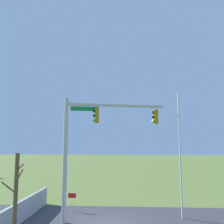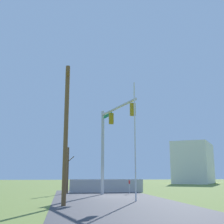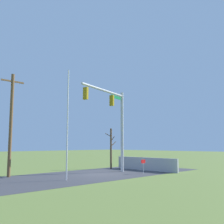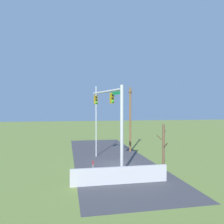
{
  "view_description": "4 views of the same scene",
  "coord_description": "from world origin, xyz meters",
  "px_view_note": "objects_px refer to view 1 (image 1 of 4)",
  "views": [
    {
      "loc": [
        -0.98,
        14.51,
        4.75
      ],
      "look_at": [
        -0.02,
        -1.77,
        6.85
      ],
      "focal_mm": 38.11,
      "sensor_mm": 36.0,
      "label": 1
    },
    {
      "loc": [
        -23.97,
        3.35,
        1.72
      ],
      "look_at": [
        -0.26,
        -0.48,
        6.82
      ],
      "focal_mm": 47.32,
      "sensor_mm": 36.0,
      "label": 2
    },
    {
      "loc": [
        -16.08,
        -17.58,
        2.54
      ],
      "look_at": [
        -0.19,
        -1.71,
        5.25
      ],
      "focal_mm": 43.22,
      "sensor_mm": 36.0,
      "label": 3
    },
    {
      "loc": [
        21.54,
        -4.68,
        5.53
      ],
      "look_at": [
        0.05,
        -0.42,
        5.19
      ],
      "focal_mm": 36.56,
      "sensor_mm": 36.0,
      "label": 4
    }
  ],
  "objects_px": {
    "open_sign": "(72,198)",
    "bare_tree": "(15,196)",
    "signal_mast": "(91,136)",
    "flagpole": "(180,153)"
  },
  "relations": [
    {
      "from": "flagpole",
      "to": "bare_tree",
      "type": "height_order",
      "value": "flagpole"
    },
    {
      "from": "flagpole",
      "to": "open_sign",
      "type": "xyz_separation_m",
      "value": [
        7.32,
        -1.19,
        -3.14
      ]
    },
    {
      "from": "open_sign",
      "to": "bare_tree",
      "type": "bearing_deg",
      "value": 74.76
    },
    {
      "from": "signal_mast",
      "to": "open_sign",
      "type": "xyz_separation_m",
      "value": [
        1.61,
        -2.06,
        -4.28
      ]
    },
    {
      "from": "flagpole",
      "to": "bare_tree",
      "type": "bearing_deg",
      "value": 26.26
    },
    {
      "from": "bare_tree",
      "to": "flagpole",
      "type": "bearing_deg",
      "value": -153.74
    },
    {
      "from": "flagpole",
      "to": "bare_tree",
      "type": "relative_size",
      "value": 1.91
    },
    {
      "from": "signal_mast",
      "to": "flagpole",
      "type": "bearing_deg",
      "value": -171.32
    },
    {
      "from": "signal_mast",
      "to": "flagpole",
      "type": "height_order",
      "value": "flagpole"
    },
    {
      "from": "signal_mast",
      "to": "bare_tree",
      "type": "relative_size",
      "value": 1.77
    }
  ]
}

